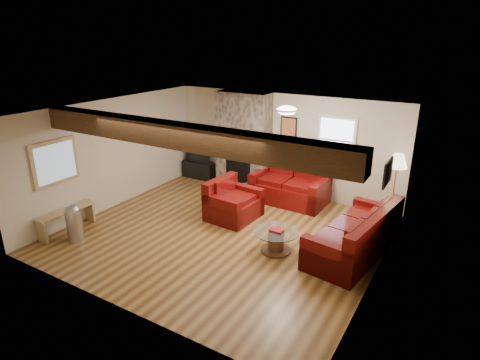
% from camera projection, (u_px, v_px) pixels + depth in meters
% --- Properties ---
extents(room, '(8.00, 8.00, 8.00)m').
position_uv_depth(room, '(222.00, 176.00, 7.74)').
color(room, '#583817').
rests_on(room, ground).
extents(floor, '(6.00, 6.00, 0.00)m').
position_uv_depth(floor, '(223.00, 234.00, 8.17)').
color(floor, '#583817').
rests_on(floor, ground).
extents(oak_beam, '(6.00, 0.36, 0.38)m').
position_uv_depth(oak_beam, '(178.00, 135.00, 6.37)').
color(oak_beam, black).
rests_on(oak_beam, room).
extents(chimney_breast, '(1.40, 0.67, 2.50)m').
position_uv_depth(chimney_breast, '(243.00, 143.00, 10.25)').
color(chimney_breast, '#37332A').
rests_on(chimney_breast, floor).
extents(back_window, '(0.90, 0.08, 1.10)m').
position_uv_depth(back_window, '(336.00, 140.00, 9.18)').
color(back_window, white).
rests_on(back_window, room).
extents(hatch_window, '(0.08, 1.00, 0.90)m').
position_uv_depth(hatch_window, '(55.00, 162.00, 7.90)').
color(hatch_window, tan).
rests_on(hatch_window, room).
extents(ceiling_dome, '(0.40, 0.40, 0.18)m').
position_uv_depth(ceiling_dome, '(287.00, 112.00, 7.63)').
color(ceiling_dome, white).
rests_on(ceiling_dome, room).
extents(artwork_back, '(0.42, 0.06, 0.52)m').
position_uv_depth(artwork_back, '(289.00, 128.00, 9.70)').
color(artwork_back, black).
rests_on(artwork_back, room).
extents(artwork_right, '(0.06, 0.55, 0.42)m').
position_uv_depth(artwork_right, '(387.00, 173.00, 6.39)').
color(artwork_right, black).
rests_on(artwork_right, room).
extents(sofa_three, '(1.28, 2.42, 0.89)m').
position_uv_depth(sofa_three, '(355.00, 231.00, 7.31)').
color(sofa_three, '#450408').
rests_on(sofa_three, floor).
extents(loveseat, '(1.78, 1.05, 0.93)m').
position_uv_depth(loveseat, '(290.00, 183.00, 9.59)').
color(loveseat, '#450408').
rests_on(loveseat, floor).
extents(armchair_red, '(1.00, 1.13, 0.86)m').
position_uv_depth(armchair_red, '(234.00, 200.00, 8.73)').
color(armchair_red, '#450408').
rests_on(armchair_red, floor).
extents(coffee_table, '(0.86, 0.86, 0.45)m').
position_uv_depth(coffee_table, '(276.00, 241.00, 7.45)').
color(coffee_table, '#462C16').
rests_on(coffee_table, floor).
extents(tv_cabinet, '(0.94, 0.38, 0.47)m').
position_uv_depth(tv_cabinet, '(200.00, 170.00, 11.31)').
color(tv_cabinet, black).
rests_on(tv_cabinet, floor).
extents(television, '(0.79, 0.10, 0.46)m').
position_uv_depth(television, '(199.00, 154.00, 11.16)').
color(television, black).
rests_on(television, tv_cabinet).
extents(floor_lamp, '(0.39, 0.39, 1.54)m').
position_uv_depth(floor_lamp, '(397.00, 165.00, 8.21)').
color(floor_lamp, tan).
rests_on(floor_lamp, floor).
extents(pine_bench, '(0.29, 1.24, 0.46)m').
position_uv_depth(pine_bench, '(67.00, 220.00, 8.23)').
color(pine_bench, tan).
rests_on(pine_bench, floor).
extents(pedal_bin, '(0.34, 0.34, 0.78)m').
position_uv_depth(pedal_bin, '(74.00, 222.00, 7.79)').
color(pedal_bin, '#AFAFB4').
rests_on(pedal_bin, floor).
extents(coal_bucket, '(0.38, 0.38, 0.36)m').
position_uv_depth(coal_bucket, '(245.00, 192.00, 9.88)').
color(coal_bucket, slate).
rests_on(coal_bucket, floor).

